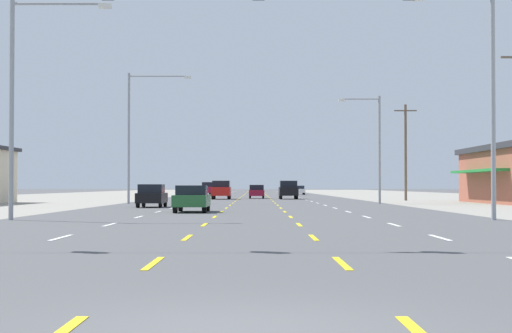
{
  "coord_description": "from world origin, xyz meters",
  "views": [
    {
      "loc": [
        0.15,
        -8.22,
        1.44
      ],
      "look_at": [
        -0.06,
        46.31,
        2.73
      ],
      "focal_mm": 57.53,
      "sensor_mm": 36.0,
      "label": 1
    }
  ],
  "objects_px": {
    "hatchback_center_turn_far": "(260,192)",
    "suv_inner_right_midfar": "(292,190)",
    "suv_inner_left_mid": "(225,190)",
    "streetlight_left_row_1": "(139,127)",
    "hatchback_far_left_near": "(155,196)",
    "sedan_far_right_farthest": "(302,190)",
    "streetlight_right_row_0": "(489,88)",
    "sedan_inner_left_nearest": "(195,198)",
    "streetlight_right_row_1": "(379,141)",
    "suv_far_left_farther": "(212,188)",
    "streetlight_left_row_0": "(26,90)",
    "sedan_far_left_distant_a": "(218,190)"
  },
  "relations": [
    {
      "from": "suv_inner_right_midfar",
      "to": "hatchback_far_left_near",
      "type": "bearing_deg",
      "value": -107.16
    },
    {
      "from": "streetlight_left_row_0",
      "to": "streetlight_left_row_1",
      "type": "height_order",
      "value": "streetlight_left_row_1"
    },
    {
      "from": "sedan_inner_left_nearest",
      "to": "hatchback_center_turn_far",
      "type": "distance_m",
      "value": 48.08
    },
    {
      "from": "suv_far_left_farther",
      "to": "sedan_inner_left_nearest",
      "type": "bearing_deg",
      "value": -87.34
    },
    {
      "from": "hatchback_far_left_near",
      "to": "streetlight_right_row_0",
      "type": "xyz_separation_m",
      "value": [
        16.65,
        -20.37,
        4.77
      ]
    },
    {
      "from": "sedan_far_right_farthest",
      "to": "streetlight_right_row_0",
      "type": "xyz_separation_m",
      "value": [
        2.8,
        -96.63,
        4.8
      ]
    },
    {
      "from": "sedan_far_right_farthest",
      "to": "sedan_inner_left_nearest",
      "type": "bearing_deg",
      "value": -96.86
    },
    {
      "from": "suv_far_left_farther",
      "to": "sedan_far_left_distant_a",
      "type": "distance_m",
      "value": 13.8
    },
    {
      "from": "hatchback_far_left_near",
      "to": "streetlight_left_row_0",
      "type": "height_order",
      "value": "streetlight_left_row_0"
    },
    {
      "from": "sedan_far_left_distant_a",
      "to": "streetlight_left_row_1",
      "type": "height_order",
      "value": "streetlight_left_row_1"
    },
    {
      "from": "sedan_inner_left_nearest",
      "to": "suv_inner_right_midfar",
      "type": "distance_m",
      "value": 44.5
    },
    {
      "from": "suv_inner_left_mid",
      "to": "streetlight_left_row_1",
      "type": "relative_size",
      "value": 0.46
    },
    {
      "from": "hatchback_far_left_near",
      "to": "streetlight_left_row_1",
      "type": "distance_m",
      "value": 12.89
    },
    {
      "from": "sedan_inner_left_nearest",
      "to": "hatchback_far_left_near",
      "type": "distance_m",
      "value": 10.6
    },
    {
      "from": "sedan_far_left_distant_a",
      "to": "streetlight_right_row_0",
      "type": "relative_size",
      "value": 0.46
    },
    {
      "from": "hatchback_center_turn_far",
      "to": "streetlight_right_row_0",
      "type": "distance_m",
      "value": 59.28
    },
    {
      "from": "hatchback_far_left_near",
      "to": "streetlight_right_row_1",
      "type": "xyz_separation_m",
      "value": [
        16.64,
        11.36,
        4.24
      ]
    },
    {
      "from": "suv_inner_right_midfar",
      "to": "sedan_far_right_farthest",
      "type": "height_order",
      "value": "suv_inner_right_midfar"
    },
    {
      "from": "sedan_inner_left_nearest",
      "to": "suv_inner_right_midfar",
      "type": "height_order",
      "value": "suv_inner_right_midfar"
    },
    {
      "from": "hatchback_center_turn_far",
      "to": "streetlight_right_row_1",
      "type": "xyz_separation_m",
      "value": [
        9.59,
        -26.58,
        4.24
      ]
    },
    {
      "from": "sedan_inner_left_nearest",
      "to": "sedan_far_right_farthest",
      "type": "relative_size",
      "value": 1.0
    },
    {
      "from": "hatchback_center_turn_far",
      "to": "streetlight_right_row_0",
      "type": "xyz_separation_m",
      "value": [
        9.6,
        -58.31,
        4.77
      ]
    },
    {
      "from": "hatchback_far_left_near",
      "to": "suv_inner_left_mid",
      "type": "xyz_separation_m",
      "value": [
        3.26,
        33.12,
        0.24
      ]
    },
    {
      "from": "streetlight_right_row_1",
      "to": "suv_inner_right_midfar",
      "type": "bearing_deg",
      "value": 105.26
    },
    {
      "from": "streetlight_right_row_0",
      "to": "streetlight_left_row_1",
      "type": "relative_size",
      "value": 0.92
    },
    {
      "from": "suv_inner_left_mid",
      "to": "sedan_far_left_distant_a",
      "type": "relative_size",
      "value": 1.09
    },
    {
      "from": "sedan_far_right_farthest",
      "to": "streetlight_left_row_1",
      "type": "xyz_separation_m",
      "value": [
        -16.63,
        -64.9,
        5.44
      ]
    },
    {
      "from": "suv_inner_right_midfar",
      "to": "streetlight_right_row_0",
      "type": "xyz_separation_m",
      "value": [
        6.17,
        -54.3,
        4.53
      ]
    },
    {
      "from": "suv_far_left_farther",
      "to": "sedan_far_left_distant_a",
      "type": "bearing_deg",
      "value": 88.92
    },
    {
      "from": "streetlight_right_row_1",
      "to": "sedan_far_right_farthest",
      "type": "bearing_deg",
      "value": 92.46
    },
    {
      "from": "suv_inner_right_midfar",
      "to": "suv_inner_left_mid",
      "type": "bearing_deg",
      "value": -173.61
    },
    {
      "from": "streetlight_left_row_1",
      "to": "streetlight_right_row_1",
      "type": "relative_size",
      "value": 1.21
    },
    {
      "from": "sedan_inner_left_nearest",
      "to": "hatchback_far_left_near",
      "type": "xyz_separation_m",
      "value": [
        -3.48,
        10.01,
        0.03
      ]
    },
    {
      "from": "sedan_inner_left_nearest",
      "to": "streetlight_right_row_1",
      "type": "bearing_deg",
      "value": 58.38
    },
    {
      "from": "suv_far_left_farther",
      "to": "sedan_far_right_farthest",
      "type": "bearing_deg",
      "value": 28.1
    },
    {
      "from": "hatchback_center_turn_far",
      "to": "suv_inner_right_midfar",
      "type": "bearing_deg",
      "value": -49.42
    },
    {
      "from": "sedan_far_left_distant_a",
      "to": "streetlight_right_row_0",
      "type": "bearing_deg",
      "value": -80.85
    },
    {
      "from": "hatchback_center_turn_far",
      "to": "streetlight_left_row_0",
      "type": "xyz_separation_m",
      "value": [
        -9.92,
        -58.31,
        4.69
      ]
    },
    {
      "from": "hatchback_center_turn_far",
      "to": "streetlight_right_row_1",
      "type": "distance_m",
      "value": 28.57
    },
    {
      "from": "streetlight_left_row_1",
      "to": "suv_inner_right_midfar",
      "type": "bearing_deg",
      "value": 59.57
    },
    {
      "from": "suv_inner_left_mid",
      "to": "suv_far_left_farther",
      "type": "distance_m",
      "value": 35.8
    },
    {
      "from": "streetlight_left_row_0",
      "to": "streetlight_right_row_0",
      "type": "distance_m",
      "value": 19.52
    },
    {
      "from": "sedan_far_right_farthest",
      "to": "streetlight_right_row_1",
      "type": "relative_size",
      "value": 0.52
    },
    {
      "from": "sedan_inner_left_nearest",
      "to": "streetlight_left_row_0",
      "type": "bearing_deg",
      "value": -121.51
    },
    {
      "from": "streetlight_left_row_1",
      "to": "streetlight_right_row_1",
      "type": "bearing_deg",
      "value": 0.0
    },
    {
      "from": "sedan_far_right_farthest",
      "to": "sedan_far_left_distant_a",
      "type": "distance_m",
      "value": 15.15
    },
    {
      "from": "sedan_far_left_distant_a",
      "to": "streetlight_left_row_1",
      "type": "xyz_separation_m",
      "value": [
        -2.85,
        -71.2,
        5.44
      ]
    },
    {
      "from": "streetlight_right_row_0",
      "to": "streetlight_right_row_1",
      "type": "height_order",
      "value": "streetlight_right_row_0"
    },
    {
      "from": "suv_far_left_farther",
      "to": "streetlight_right_row_1",
      "type": "relative_size",
      "value": 0.56
    },
    {
      "from": "streetlight_right_row_0",
      "to": "streetlight_right_row_1",
      "type": "xyz_separation_m",
      "value": [
        -0.01,
        31.73,
        -0.53
      ]
    }
  ]
}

